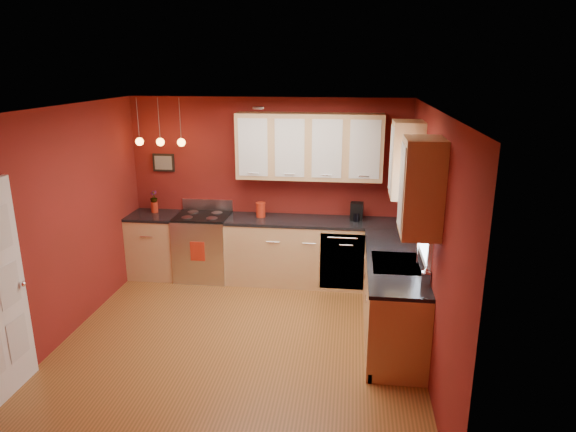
# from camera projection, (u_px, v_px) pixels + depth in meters

# --- Properties ---
(floor) EXTENTS (4.20, 4.20, 0.00)m
(floor) POSITION_uv_depth(u_px,v_px,m) (240.00, 343.00, 5.80)
(floor) COLOR #9B5A2D
(floor) RESTS_ON ground
(ceiling) EXTENTS (4.00, 4.20, 0.02)m
(ceiling) POSITION_uv_depth(u_px,v_px,m) (233.00, 109.00, 5.07)
(ceiling) COLOR silver
(ceiling) RESTS_ON wall_back
(wall_back) EXTENTS (4.00, 0.02, 2.60)m
(wall_back) POSITION_uv_depth(u_px,v_px,m) (269.00, 189.00, 7.43)
(wall_back) COLOR maroon
(wall_back) RESTS_ON floor
(wall_front) EXTENTS (4.00, 0.02, 2.60)m
(wall_front) POSITION_uv_depth(u_px,v_px,m) (167.00, 332.00, 3.43)
(wall_front) COLOR maroon
(wall_front) RESTS_ON floor
(wall_left) EXTENTS (0.02, 4.20, 2.60)m
(wall_left) POSITION_uv_depth(u_px,v_px,m) (60.00, 227.00, 5.67)
(wall_left) COLOR maroon
(wall_left) RESTS_ON floor
(wall_right) EXTENTS (0.02, 4.20, 2.60)m
(wall_right) POSITION_uv_depth(u_px,v_px,m) (430.00, 242.00, 5.19)
(wall_right) COLOR maroon
(wall_right) RESTS_ON floor
(base_cabinets_back_left) EXTENTS (0.70, 0.60, 0.90)m
(base_cabinets_back_left) POSITION_uv_depth(u_px,v_px,m) (156.00, 246.00, 7.58)
(base_cabinets_back_left) COLOR tan
(base_cabinets_back_left) RESTS_ON floor
(base_cabinets_back_right) EXTENTS (2.54, 0.60, 0.90)m
(base_cabinets_back_right) POSITION_uv_depth(u_px,v_px,m) (316.00, 253.00, 7.30)
(base_cabinets_back_right) COLOR tan
(base_cabinets_back_right) RESTS_ON floor
(base_cabinets_right) EXTENTS (0.60, 2.10, 0.90)m
(base_cabinets_right) POSITION_uv_depth(u_px,v_px,m) (392.00, 298.00, 5.89)
(base_cabinets_right) COLOR tan
(base_cabinets_right) RESTS_ON floor
(counter_back_left) EXTENTS (0.70, 0.62, 0.04)m
(counter_back_left) POSITION_uv_depth(u_px,v_px,m) (154.00, 216.00, 7.45)
(counter_back_left) COLOR black
(counter_back_left) RESTS_ON base_cabinets_back_left
(counter_back_right) EXTENTS (2.54, 0.62, 0.04)m
(counter_back_right) POSITION_uv_depth(u_px,v_px,m) (317.00, 222.00, 7.16)
(counter_back_right) COLOR black
(counter_back_right) RESTS_ON base_cabinets_back_right
(counter_right) EXTENTS (0.62, 2.10, 0.04)m
(counter_right) POSITION_uv_depth(u_px,v_px,m) (394.00, 259.00, 5.76)
(counter_right) COLOR black
(counter_right) RESTS_ON base_cabinets_right
(gas_range) EXTENTS (0.76, 0.64, 1.11)m
(gas_range) POSITION_uv_depth(u_px,v_px,m) (204.00, 246.00, 7.49)
(gas_range) COLOR silver
(gas_range) RESTS_ON floor
(dishwasher_front) EXTENTS (0.60, 0.02, 0.80)m
(dishwasher_front) POSITION_uv_depth(u_px,v_px,m) (342.00, 262.00, 6.98)
(dishwasher_front) COLOR silver
(dishwasher_front) RESTS_ON base_cabinets_back_right
(sink) EXTENTS (0.50, 0.70, 0.33)m
(sink) POSITION_uv_depth(u_px,v_px,m) (396.00, 265.00, 5.62)
(sink) COLOR gray
(sink) RESTS_ON counter_right
(window) EXTENTS (0.06, 1.02, 1.22)m
(window) POSITION_uv_depth(u_px,v_px,m) (426.00, 197.00, 5.37)
(window) COLOR white
(window) RESTS_ON wall_right
(upper_cabinets_back) EXTENTS (2.00, 0.35, 0.90)m
(upper_cabinets_back) POSITION_uv_depth(u_px,v_px,m) (309.00, 147.00, 7.01)
(upper_cabinets_back) COLOR tan
(upper_cabinets_back) RESTS_ON wall_back
(upper_cabinets_right) EXTENTS (0.35, 1.95, 0.90)m
(upper_cabinets_right) POSITION_uv_depth(u_px,v_px,m) (413.00, 172.00, 5.34)
(upper_cabinets_right) COLOR tan
(upper_cabinets_right) RESTS_ON wall_right
(wall_picture) EXTENTS (0.32, 0.03, 0.26)m
(wall_picture) POSITION_uv_depth(u_px,v_px,m) (164.00, 163.00, 7.50)
(wall_picture) COLOR black
(wall_picture) RESTS_ON wall_back
(pendant_lights) EXTENTS (0.71, 0.11, 0.66)m
(pendant_lights) POSITION_uv_depth(u_px,v_px,m) (160.00, 141.00, 7.07)
(pendant_lights) COLOR gray
(pendant_lights) RESTS_ON ceiling
(red_canister) EXTENTS (0.14, 0.14, 0.21)m
(red_canister) POSITION_uv_depth(u_px,v_px,m) (261.00, 210.00, 7.29)
(red_canister) COLOR #B42713
(red_canister) RESTS_ON counter_back_right
(red_vase) EXTENTS (0.10, 0.10, 0.16)m
(red_vase) POSITION_uv_depth(u_px,v_px,m) (154.00, 207.00, 7.52)
(red_vase) COLOR #B42713
(red_vase) RESTS_ON counter_back_left
(flowers) EXTENTS (0.13, 0.13, 0.19)m
(flowers) POSITION_uv_depth(u_px,v_px,m) (154.00, 197.00, 7.48)
(flowers) COLOR #B42713
(flowers) RESTS_ON red_vase
(coffee_maker) EXTENTS (0.18, 0.18, 0.25)m
(coffee_maker) POSITION_uv_depth(u_px,v_px,m) (357.00, 212.00, 7.13)
(coffee_maker) COLOR black
(coffee_maker) RESTS_ON counter_back_right
(soap_pump) EXTENTS (0.10, 0.10, 0.20)m
(soap_pump) POSITION_uv_depth(u_px,v_px,m) (426.00, 275.00, 5.03)
(soap_pump) COLOR white
(soap_pump) RESTS_ON counter_right
(dish_towel) EXTENTS (0.20, 0.01, 0.28)m
(dish_towel) POSITION_uv_depth(u_px,v_px,m) (197.00, 251.00, 7.16)
(dish_towel) COLOR #B42713
(dish_towel) RESTS_ON gas_range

